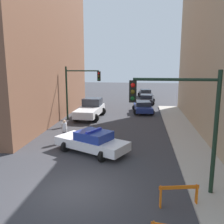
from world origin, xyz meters
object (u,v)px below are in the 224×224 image
(traffic_light_near, at_px, (187,114))
(pedestrian_crossing, at_px, (65,131))
(parked_car_near, at_px, (143,107))
(parked_car_far, at_px, (145,93))
(parked_car_mid, at_px, (146,99))
(traffic_light_far, at_px, (78,86))
(barrier_back, at_px, (179,192))
(police_car, at_px, (92,142))
(white_truck, at_px, (91,109))

(traffic_light_near, relative_size, pedestrian_crossing, 3.13)
(parked_car_near, relative_size, parked_car_far, 1.00)
(parked_car_mid, distance_m, parked_car_far, 6.70)
(traffic_light_far, xyz_separation_m, parked_car_mid, (6.82, 10.48, -2.72))
(barrier_back, bearing_deg, traffic_light_far, 118.29)
(parked_car_near, distance_m, parked_car_far, 12.82)
(police_car, distance_m, parked_car_mid, 19.60)
(parked_car_mid, relative_size, barrier_back, 2.79)
(traffic_light_far, xyz_separation_m, pedestrian_crossing, (0.84, -7.07, -2.54))
(traffic_light_near, distance_m, parked_car_near, 17.89)
(traffic_light_near, bearing_deg, white_truck, 116.05)
(pedestrian_crossing, distance_m, barrier_back, 9.97)
(white_truck, height_order, parked_car_mid, white_truck)
(parked_car_mid, bearing_deg, pedestrian_crossing, -105.00)
(parked_car_near, height_order, barrier_back, parked_car_near)
(parked_car_near, xyz_separation_m, parked_car_mid, (0.49, 6.11, 0.00))
(white_truck, distance_m, parked_car_far, 16.98)
(pedestrian_crossing, xyz_separation_m, barrier_back, (6.86, -7.23, -0.24))
(traffic_light_near, relative_size, traffic_light_far, 1.00)
(parked_car_mid, bearing_deg, white_truck, -118.37)
(parked_car_mid, relative_size, pedestrian_crossing, 2.66)
(traffic_light_near, relative_size, parked_car_far, 1.17)
(traffic_light_far, relative_size, barrier_back, 3.29)
(traffic_light_far, height_order, parked_car_near, traffic_light_far)
(police_car, relative_size, parked_car_mid, 1.14)
(parked_car_near, relative_size, parked_car_mid, 1.01)
(parked_car_near, xyz_separation_m, pedestrian_crossing, (-5.50, -11.44, 0.19))
(parked_car_far, bearing_deg, white_truck, -115.40)
(traffic_light_near, height_order, parked_car_near, traffic_light_near)
(traffic_light_near, bearing_deg, traffic_light_far, 121.30)
(traffic_light_near, distance_m, parked_car_mid, 23.89)
(police_car, xyz_separation_m, white_truck, (-2.17, 9.99, 0.18))
(traffic_light_near, bearing_deg, police_car, 137.76)
(traffic_light_near, distance_m, white_truck, 16.26)
(traffic_light_near, relative_size, parked_car_near, 1.17)
(traffic_light_far, bearing_deg, traffic_light_near, -58.70)
(police_car, relative_size, parked_car_near, 1.13)
(parked_car_mid, xyz_separation_m, parked_car_far, (-0.08, 6.70, 0.00))
(traffic_light_far, xyz_separation_m, barrier_back, (7.70, -14.30, -2.78))
(parked_car_far, bearing_deg, traffic_light_near, -93.13)
(parked_car_far, bearing_deg, traffic_light_far, -116.99)
(police_car, distance_m, barrier_back, 7.15)
(white_truck, bearing_deg, barrier_back, -63.60)
(parked_car_mid, bearing_deg, traffic_light_far, -119.22)
(pedestrian_crossing, bearing_deg, traffic_light_near, -127.65)
(traffic_light_near, xyz_separation_m, white_truck, (-7.05, 14.42, -2.62))
(police_car, bearing_deg, pedestrian_crossing, 80.98)
(parked_car_near, height_order, parked_car_far, same)
(police_car, distance_m, pedestrian_crossing, 2.88)
(traffic_light_far, relative_size, white_truck, 0.95)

